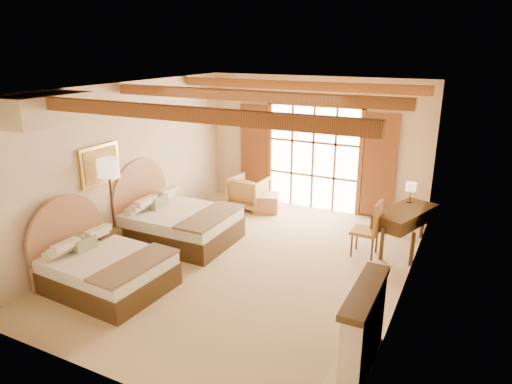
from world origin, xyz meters
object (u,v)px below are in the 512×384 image
Objects in this scene: desk at (404,228)px; bed_near at (100,265)px; bed_far at (174,220)px; nightstand at (103,247)px; armchair at (249,192)px.

bed_near is at bearing -119.16° from desk.
bed_far reaches higher than nightstand.
bed_far reaches higher than desk.
nightstand is (-0.54, -1.46, -0.12)m from bed_far.
nightstand is at bearing -110.66° from bed_far.
bed_near is 5.73m from desk.
nightstand is at bearing 134.85° from bed_near.
bed_far is (-0.06, 2.15, 0.04)m from bed_near.
nightstand is (-0.61, 0.69, -0.08)m from bed_near.
armchair is (0.42, 4.61, 0.01)m from bed_near.
desk is at bearing 45.13° from bed_near.
bed_near is 1.23× the size of desk.
bed_near is at bearing -88.57° from bed_far.
bed_far is at bearing -139.92° from desk.
bed_near is 4.62m from armchair.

